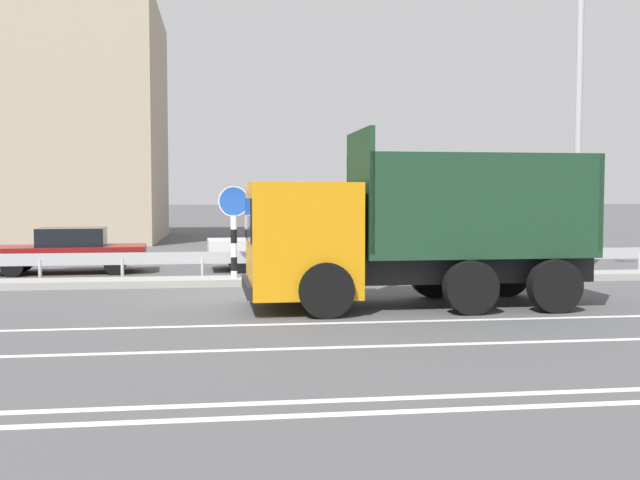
% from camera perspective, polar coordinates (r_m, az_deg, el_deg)
% --- Properties ---
extents(ground_plane, '(320.00, 320.00, 0.00)m').
position_cam_1_polar(ground_plane, '(17.33, -5.70, -4.13)').
color(ground_plane, '#4C4C4F').
extents(lane_strip_0, '(68.84, 0.16, 0.01)m').
position_cam_1_polar(lane_strip_0, '(13.86, 9.49, -6.07)').
color(lane_strip_0, silver).
rests_on(lane_strip_0, ground_plane).
extents(lane_strip_1, '(68.84, 0.16, 0.01)m').
position_cam_1_polar(lane_strip_1, '(11.89, 12.52, -7.68)').
color(lane_strip_1, silver).
rests_on(lane_strip_1, ground_plane).
extents(lane_strip_2, '(68.84, 0.16, 0.01)m').
position_cam_1_polar(lane_strip_2, '(9.33, 18.71, -10.89)').
color(lane_strip_2, silver).
rests_on(lane_strip_2, ground_plane).
extents(lane_strip_3, '(68.84, 0.16, 0.01)m').
position_cam_1_polar(lane_strip_3, '(8.88, 20.22, -11.64)').
color(lane_strip_3, silver).
rests_on(lane_strip_3, ground_plane).
extents(median_island, '(37.86, 1.10, 0.18)m').
position_cam_1_polar(median_island, '(19.22, -5.91, -3.12)').
color(median_island, gray).
rests_on(median_island, ground_plane).
extents(median_guardrail, '(68.84, 0.09, 0.78)m').
position_cam_1_polar(median_guardrail, '(20.04, -5.99, -1.47)').
color(median_guardrail, '#9EA0A5').
rests_on(median_guardrail, ground_plane).
extents(dump_truck, '(7.07, 2.80, 3.57)m').
position_cam_1_polar(dump_truck, '(15.20, 4.21, -0.25)').
color(dump_truck, orange).
rests_on(dump_truck, ground_plane).
extents(median_road_sign, '(0.78, 0.16, 2.51)m').
position_cam_1_polar(median_road_sign, '(19.11, -6.58, 0.60)').
color(median_road_sign, white).
rests_on(median_road_sign, ground_plane).
extents(street_lamp_1, '(0.70, 1.93, 10.00)m').
position_cam_1_polar(street_lamp_1, '(21.28, 19.32, 11.84)').
color(street_lamp_1, '#ADADB2').
rests_on(street_lamp_1, ground_plane).
extents(parked_car_4, '(4.56, 2.08, 1.33)m').
position_cam_1_polar(parked_car_4, '(23.05, -18.59, -0.73)').
color(parked_car_4, maroon).
rests_on(parked_car_4, ground_plane).
extents(parked_car_5, '(4.64, 2.07, 1.39)m').
position_cam_1_polar(parked_car_5, '(22.93, -2.75, -0.47)').
color(parked_car_5, silver).
rests_on(parked_car_5, ground_plane).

